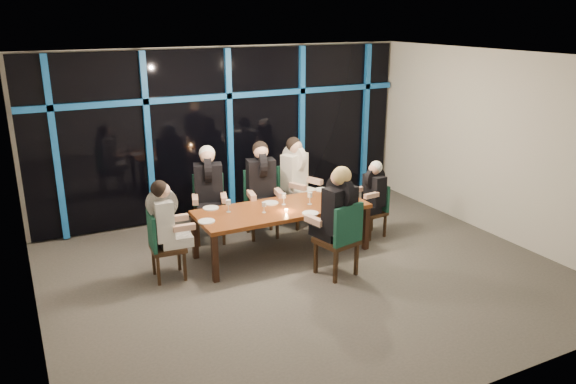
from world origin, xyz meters
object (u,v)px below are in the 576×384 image
chair_far_mid (261,199)px  chair_near_mid (342,236)px  chair_end_left (161,243)px  diner_far_right (296,169)px  diner_end_left (165,215)px  chair_end_right (375,207)px  chair_far_left (209,204)px  wine_bottle (349,190)px  diner_near_mid (338,205)px  diner_end_right (373,188)px  diner_far_left (208,181)px  diner_far_mid (262,176)px  dining_table (282,212)px  chair_far_right (292,191)px  water_pitcher (327,196)px

chair_far_mid → chair_near_mid: chair_near_mid is taller
chair_end_left → chair_near_mid: chair_near_mid is taller
diner_far_right → diner_end_left: 2.74m
chair_far_mid → chair_end_right: (1.66, -0.91, -0.12)m
chair_far_left → wine_bottle: (1.93, -1.12, 0.27)m
chair_end_right → diner_near_mid: diner_near_mid is taller
diner_end_right → diner_far_right: bearing=-146.0°
chair_near_mid → diner_far_left: 2.41m
diner_far_mid → diner_end_left: bearing=-144.9°
chair_far_mid → diner_far_left: (-0.86, 0.09, 0.41)m
dining_table → chair_far_right: size_ratio=2.46×
chair_far_left → diner_far_mid: size_ratio=1.01×
chair_far_left → water_pitcher: 1.92m
chair_far_right → chair_end_left: bearing=-179.3°
diner_far_mid → water_pitcher: size_ratio=4.85×
diner_near_mid → diner_far_right: bearing=-113.3°
diner_end_right → chair_near_mid: bearing=-56.4°
chair_far_left → diner_near_mid: diner_near_mid is taller
chair_far_left → wine_bottle: size_ratio=3.38×
chair_end_left → diner_near_mid: diner_near_mid is taller
diner_end_left → diner_far_left: bearing=-40.0°
chair_end_right → diner_end_right: (-0.07, -0.01, 0.35)m
chair_far_right → diner_near_mid: bearing=-122.4°
diner_far_mid → diner_far_right: size_ratio=1.02×
dining_table → water_pitcher: water_pitcher is taller
chair_near_mid → wine_bottle: (0.77, 1.02, 0.27)m
chair_far_mid → water_pitcher: 1.23m
chair_near_mid → water_pitcher: size_ratio=5.00×
chair_far_left → diner_far_mid: bearing=-1.3°
chair_end_left → diner_far_right: diner_far_right is taller
diner_far_mid → wine_bottle: bearing=-27.0°
chair_near_mid → diner_far_mid: 1.96m
chair_near_mid → diner_far_right: (0.38, 2.07, 0.40)m
chair_end_right → diner_end_right: 0.36m
chair_end_left → diner_far_left: size_ratio=0.93×
chair_end_right → water_pitcher: water_pitcher is taller
dining_table → chair_far_right: (0.73, 1.08, -0.09)m
chair_end_left → chair_end_right: 3.57m
chair_end_right → diner_far_left: size_ratio=0.83×
chair_far_left → chair_far_right: chair_far_left is taller
chair_end_left → chair_far_mid: bearing=-60.5°
chair_far_mid → chair_far_right: 0.71m
chair_end_right → wine_bottle: wine_bottle is taller
diner_near_mid → chair_end_left: bearing=-35.4°
water_pitcher → chair_far_left: bearing=152.5°
chair_near_mid → chair_end_right: bearing=-153.2°
diner_end_left → water_pitcher: bearing=-87.8°
chair_end_right → diner_far_mid: (-1.68, 0.82, 0.55)m
diner_end_left → chair_end_left: bearing=90.0°
chair_near_mid → chair_far_mid: bearing=-92.3°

